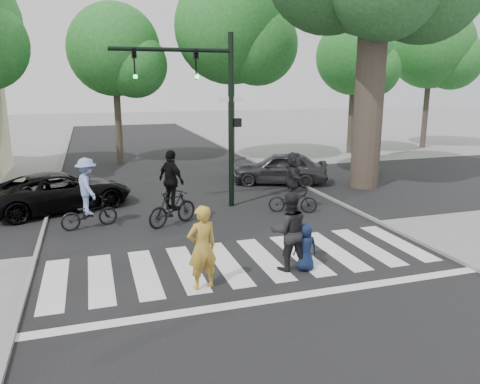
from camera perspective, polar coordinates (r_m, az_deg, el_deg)
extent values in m
plane|color=gray|center=(11.02, 2.32, -10.26)|extent=(120.00, 120.00, 0.00)
cube|color=black|center=(15.52, -4.02, -3.15)|extent=(10.00, 70.00, 0.01)
cube|color=black|center=(18.35, -6.26, -0.59)|extent=(70.00, 10.00, 0.01)
cube|color=gray|center=(15.19, -22.90, -4.40)|extent=(0.10, 70.00, 0.10)
cube|color=gray|center=(17.36, 12.39, -1.49)|extent=(0.10, 70.00, 0.10)
cube|color=silver|center=(11.41, -21.72, -10.37)|extent=(0.55, 3.00, 0.01)
cube|color=silver|center=(11.36, -16.62, -10.05)|extent=(0.55, 3.00, 0.01)
cube|color=silver|center=(11.40, -11.53, -9.65)|extent=(0.55, 3.00, 0.01)
cube|color=silver|center=(11.53, -6.53, -9.18)|extent=(0.55, 3.00, 0.01)
cube|color=silver|center=(11.75, -1.69, -8.66)|extent=(0.55, 3.00, 0.01)
cube|color=silver|center=(12.04, 2.93, -8.11)|extent=(0.55, 3.00, 0.01)
cube|color=silver|center=(12.41, 7.30, -7.54)|extent=(0.55, 3.00, 0.01)
cube|color=silver|center=(12.84, 11.38, -6.96)|extent=(0.55, 3.00, 0.01)
cube|color=silver|center=(13.34, 15.16, -6.40)|extent=(0.55, 3.00, 0.01)
cube|color=silver|center=(13.89, 18.65, -5.85)|extent=(0.55, 3.00, 0.01)
cube|color=silver|center=(10.00, 4.73, -12.83)|extent=(10.00, 0.30, 0.01)
cylinder|color=black|center=(16.42, -1.09, 8.44)|extent=(0.18, 0.18, 6.00)
cylinder|color=black|center=(15.93, -8.35, 16.80)|extent=(4.00, 0.14, 0.14)
imported|color=black|center=(16.06, -5.38, 15.24)|extent=(0.16, 0.20, 1.00)
sphere|color=#19E533|center=(15.94, -5.25, 13.82)|extent=(0.14, 0.14, 0.14)
imported|color=black|center=(15.75, -12.75, 15.02)|extent=(0.16, 0.20, 1.00)
sphere|color=#19E533|center=(15.62, -12.63, 13.57)|extent=(0.14, 0.14, 0.14)
cube|color=black|center=(16.48, -0.35, 8.46)|extent=(0.28, 0.18, 0.30)
cube|color=#FF660C|center=(16.51, 0.02, 8.48)|extent=(0.02, 0.14, 0.20)
cube|color=white|center=(16.37, -1.10, 11.23)|extent=(0.90, 0.04, 0.18)
cylinder|color=brown|center=(20.24, 15.42, 10.33)|extent=(1.20, 1.20, 7.00)
cylinder|color=brown|center=(20.32, 17.04, 18.73)|extent=(1.29, 1.74, 2.93)
cylinder|color=brown|center=(26.36, -14.68, 9.46)|extent=(0.36, 0.36, 5.60)
sphere|color=#206B24|center=(26.36, -15.11, 16.41)|extent=(4.80, 4.80, 4.80)
sphere|color=#206B24|center=(25.68, -12.70, 14.84)|extent=(3.36, 3.36, 3.36)
cylinder|color=brown|center=(26.09, -1.07, 11.08)|extent=(0.36, 0.36, 6.72)
sphere|color=#206B24|center=(26.21, -1.11, 19.50)|extent=(6.00, 6.00, 6.00)
sphere|color=#206B24|center=(25.65, 2.20, 17.47)|extent=(4.20, 4.20, 4.20)
cylinder|color=brown|center=(30.11, 13.44, 9.84)|extent=(0.36, 0.36, 5.46)
sphere|color=#206B24|center=(30.10, 13.77, 15.77)|extent=(4.60, 4.60, 4.60)
sphere|color=#206B24|center=(29.98, 15.94, 14.16)|extent=(3.22, 3.22, 3.22)
cylinder|color=brown|center=(34.04, 21.77, 10.22)|extent=(0.36, 0.36, 6.16)
sphere|color=#206B24|center=(34.09, 22.30, 16.12)|extent=(5.40, 5.40, 5.40)
sphere|color=#206B24|center=(34.12, 24.50, 14.44)|extent=(3.78, 3.78, 3.78)
imported|color=gold|center=(10.13, -4.65, -6.76)|extent=(0.77, 0.59, 1.87)
imported|color=#111E3C|center=(11.26, 7.99, -6.70)|extent=(0.60, 0.42, 1.15)
imported|color=black|center=(11.14, 5.99, -4.77)|extent=(1.01, 0.83, 1.92)
imported|color=black|center=(15.07, -17.90, -2.53)|extent=(1.82, 1.04, 0.90)
imported|color=#7E94D2|center=(14.86, -18.14, 0.67)|extent=(0.92, 1.25, 1.73)
imported|color=black|center=(14.73, -8.25, -1.98)|extent=(1.84, 1.32, 1.09)
imported|color=black|center=(14.53, -8.36, 1.40)|extent=(0.93, 1.19, 1.89)
imported|color=black|center=(16.11, 6.46, -1.00)|extent=(1.75, 1.18, 0.87)
imported|color=black|center=(15.93, 6.54, 1.91)|extent=(1.06, 1.62, 1.67)
imported|color=black|center=(17.49, -20.99, 0.12)|extent=(5.28, 3.70, 1.34)
imported|color=#2D2C31|center=(20.53, 4.87, 2.93)|extent=(4.44, 3.13, 1.40)
imported|color=black|center=(18.80, 6.40, 2.30)|extent=(0.72, 0.67, 1.65)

